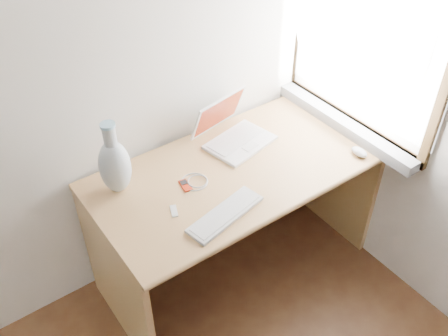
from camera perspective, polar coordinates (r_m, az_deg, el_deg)
window at (r=2.54m, az=15.46°, el=14.27°), size 0.11×0.99×1.10m
desk at (r=2.63m, az=0.31°, el=-2.57°), size 1.44×0.72×0.76m
laptop at (r=2.58m, az=1.28°, el=4.20°), size 0.37×0.34×0.23m
external_keyboard at (r=2.18m, az=0.16°, el=-5.30°), size 0.40×0.19×0.02m
mouse at (r=2.59m, az=15.22°, el=1.78°), size 0.06×0.10×0.03m
ipod at (r=2.33m, az=-4.43°, el=-2.00°), size 0.05×0.09×0.01m
cable_coil at (r=2.35m, az=-3.40°, el=-1.58°), size 0.16×0.16×0.01m
remote at (r=2.22m, az=-5.73°, el=-4.91°), size 0.05×0.08×0.01m
vase at (r=2.27m, az=-12.39°, el=0.38°), size 0.14×0.14×0.37m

